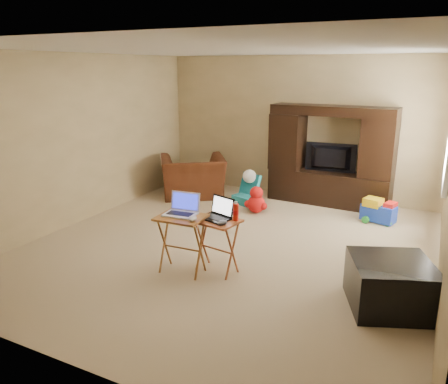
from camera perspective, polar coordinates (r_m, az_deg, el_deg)
The scene contains 19 objects.
floor at distance 5.87m, azimuth 0.88°, elevation -7.04°, with size 5.50×5.50×0.00m, color tan.
ceiling at distance 5.40m, azimuth 1.00°, elevation 18.16°, with size 5.50×5.50×0.00m, color silver.
wall_back at distance 8.04m, azimuth 9.51°, elevation 8.32°, with size 5.00×5.00×0.00m, color tan.
wall_front at distance 3.32m, azimuth -20.07°, elevation -3.44°, with size 5.00×5.00×0.00m, color tan.
wall_left at distance 6.93m, azimuth -18.18°, elevation 6.54°, with size 5.50×5.50×0.00m, color tan.
entertainment_center at distance 7.65m, azimuth 13.74°, elevation 4.60°, with size 2.06×0.51×1.68m, color black.
television at distance 7.64m, azimuth 13.68°, elevation 4.32°, with size 0.85×0.11×0.49m, color black.
recliner at distance 8.00m, azimuth -4.08°, elevation 2.01°, with size 1.13×0.98×0.73m, color #4A1F10.
child_rocker at distance 7.58m, azimuth 2.98°, elevation 0.39°, with size 0.39×0.44×0.51m, color #177583, non-canonical shape.
plush_toy at distance 7.11m, azimuth 4.24°, elevation -0.97°, with size 0.40×0.34×0.45m, color red, non-canonical shape.
push_toy at distance 7.08m, azimuth 19.55°, elevation -2.25°, with size 0.50×0.36×0.38m, color #183BC3, non-canonical shape.
ottoman at distance 4.67m, azimuth 20.90°, elevation -11.24°, with size 0.75×0.75×0.49m, color black.
tray_table_left at distance 5.06m, azimuth -5.53°, elevation -6.84°, with size 0.52×0.42×0.68m, color #995825.
tray_table_right at distance 5.06m, azimuth -0.94°, elevation -7.05°, with size 0.49×0.39×0.63m, color #A85228.
laptop_left at distance 4.93m, azimuth -5.78°, elevation -1.71°, with size 0.36×0.29×0.24m, color silver.
laptop_right at distance 4.94m, azimuth -1.27°, elevation -2.21°, with size 0.33×0.27×0.24m, color black.
mouse_left at distance 4.77m, azimuth -4.15°, elevation -3.45°, with size 0.09×0.14×0.06m, color silver.
mouse_right at distance 4.78m, azimuth -0.23°, elevation -4.03°, with size 0.08×0.13×0.05m, color #3D3E42.
water_bottle at distance 4.89m, azimuth 1.55°, elevation -2.65°, with size 0.06×0.06×0.20m, color red.
Camera 1 is at (2.32, -4.87, 2.30)m, focal length 35.00 mm.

